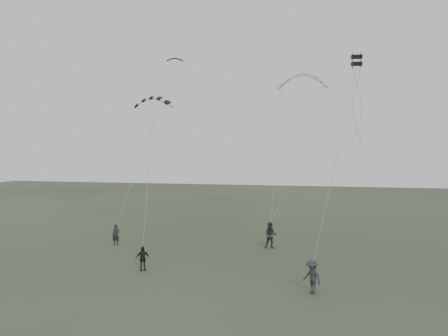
% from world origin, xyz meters
% --- Properties ---
extents(ground, '(140.00, 140.00, 0.00)m').
position_xyz_m(ground, '(0.00, 0.00, 0.00)').
color(ground, '#2F3E27').
rests_on(ground, ground).
extents(flyer_left, '(0.63, 0.46, 1.61)m').
position_xyz_m(flyer_left, '(-7.71, 5.31, 0.80)').
color(flyer_left, black).
rests_on(flyer_left, ground).
extents(flyer_right, '(1.01, 0.82, 1.95)m').
position_xyz_m(flyer_right, '(4.04, 7.03, 0.98)').
color(flyer_right, '#29292E').
rests_on(flyer_right, ground).
extents(flyer_center, '(0.90, 0.82, 1.48)m').
position_xyz_m(flyer_center, '(-2.64, -0.95, 0.74)').
color(flyer_center, black).
rests_on(flyer_center, ground).
extents(flyer_far, '(1.25, 1.20, 1.71)m').
position_xyz_m(flyer_far, '(7.50, -2.91, 0.85)').
color(flyer_far, '#2C2C31').
rests_on(flyer_far, ground).
extents(kite_dark_small, '(1.55, 0.97, 0.57)m').
position_xyz_m(kite_dark_small, '(-5.01, 11.25, 15.40)').
color(kite_dark_small, black).
rests_on(kite_dark_small, flyer_left).
extents(kite_pale_large, '(4.35, 1.59, 1.90)m').
position_xyz_m(kite_pale_large, '(5.90, 12.85, 13.77)').
color(kite_pale_large, '#BABCBF').
rests_on(kite_pale_large, flyer_right).
extents(kite_striped, '(3.20, 1.65, 1.38)m').
position_xyz_m(kite_striped, '(-5.01, 6.50, 11.39)').
color(kite_striped, black).
rests_on(kite_striped, flyer_center).
extents(kite_box, '(0.73, 0.81, 0.78)m').
position_xyz_m(kite_box, '(9.90, 3.97, 13.00)').
color(kite_box, black).
rests_on(kite_box, flyer_far).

